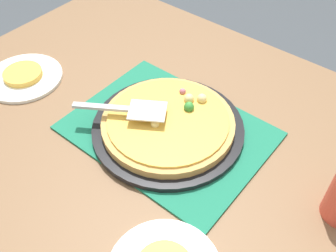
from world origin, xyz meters
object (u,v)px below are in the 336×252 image
at_px(plate_near_left, 24,78).
at_px(served_slice_left, 23,74).
at_px(pizza, 168,122).
at_px(pizza_server, 128,109).
at_px(pizza_pan, 168,128).

xyz_separation_m(plate_near_left, served_slice_left, (0.00, 0.00, 0.01)).
relative_size(pizza, pizza_server, 1.52).
height_order(served_slice_left, pizza_server, pizza_server).
distance_m(pizza, served_slice_left, 0.47).
bearing_deg(served_slice_left, pizza, 12.48).
height_order(pizza_pan, served_slice_left, served_slice_left).
bearing_deg(pizza_pan, served_slice_left, -167.70).
bearing_deg(pizza_server, plate_near_left, -172.86).
distance_m(pizza_pan, pizza, 0.02).
relative_size(pizza_pan, plate_near_left, 1.73).
bearing_deg(pizza_server, pizza, 33.29).
xyz_separation_m(pizza_pan, plate_near_left, (-0.46, -0.10, -0.01)).
bearing_deg(plate_near_left, pizza_pan, 12.30).
xyz_separation_m(pizza, pizza_server, (-0.08, -0.05, 0.03)).
distance_m(pizza, plate_near_left, 0.47).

